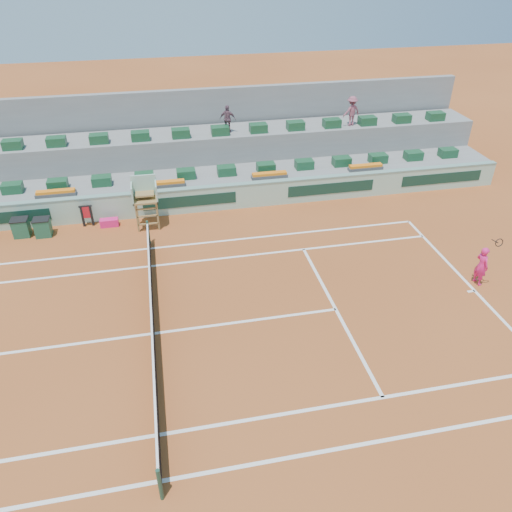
% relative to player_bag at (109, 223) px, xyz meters
% --- Properties ---
extents(ground, '(90.00, 90.00, 0.00)m').
position_rel_player_bag_xyz_m(ground, '(1.76, -7.85, -0.18)').
color(ground, '#96451D').
rests_on(ground, ground).
extents(seating_tier_lower, '(36.00, 4.00, 1.20)m').
position_rel_player_bag_xyz_m(seating_tier_lower, '(1.76, 2.85, 0.42)').
color(seating_tier_lower, gray).
rests_on(seating_tier_lower, ground).
extents(seating_tier_upper, '(36.00, 2.40, 2.60)m').
position_rel_player_bag_xyz_m(seating_tier_upper, '(1.76, 4.45, 1.12)').
color(seating_tier_upper, gray).
rests_on(seating_tier_upper, ground).
extents(stadium_back_wall, '(36.00, 0.40, 4.40)m').
position_rel_player_bag_xyz_m(stadium_back_wall, '(1.76, 6.05, 2.02)').
color(stadium_back_wall, gray).
rests_on(stadium_back_wall, ground).
extents(player_bag, '(0.81, 0.36, 0.36)m').
position_rel_player_bag_xyz_m(player_bag, '(0.00, 0.00, 0.00)').
color(player_bag, '#F11F74').
rests_on(player_bag, ground).
extents(spectator_mid, '(0.89, 0.57, 1.41)m').
position_rel_player_bag_xyz_m(spectator_mid, '(6.22, 4.13, 3.12)').
color(spectator_mid, '#6D4957').
rests_on(spectator_mid, seating_tier_upper).
extents(spectator_right, '(1.12, 0.83, 1.55)m').
position_rel_player_bag_xyz_m(spectator_right, '(12.84, 3.93, 3.19)').
color(spectator_right, '#914858').
rests_on(spectator_right, seating_tier_upper).
extents(court_lines, '(23.89, 11.09, 0.01)m').
position_rel_player_bag_xyz_m(court_lines, '(1.76, -7.85, -0.18)').
color(court_lines, white).
rests_on(court_lines, ground).
extents(tennis_net, '(0.10, 11.97, 1.10)m').
position_rel_player_bag_xyz_m(tennis_net, '(1.76, -7.85, 0.35)').
color(tennis_net, black).
rests_on(tennis_net, ground).
extents(advertising_hoarding, '(36.00, 0.34, 1.26)m').
position_rel_player_bag_xyz_m(advertising_hoarding, '(1.78, 0.65, 0.45)').
color(advertising_hoarding, '#9EC7AF').
rests_on(advertising_hoarding, ground).
extents(umpire_chair, '(1.10, 0.90, 2.40)m').
position_rel_player_bag_xyz_m(umpire_chair, '(1.76, -0.35, 1.36)').
color(umpire_chair, olive).
rests_on(umpire_chair, ground).
extents(seat_row_lower, '(32.90, 0.60, 0.44)m').
position_rel_player_bag_xyz_m(seat_row_lower, '(1.76, 1.95, 1.24)').
color(seat_row_lower, '#184929').
rests_on(seat_row_lower, seating_tier_lower).
extents(seat_row_upper, '(32.90, 0.60, 0.44)m').
position_rel_player_bag_xyz_m(seat_row_upper, '(1.76, 3.85, 2.64)').
color(seat_row_upper, '#184929').
rests_on(seat_row_upper, seating_tier_upper).
extents(flower_planters, '(26.80, 0.36, 0.28)m').
position_rel_player_bag_xyz_m(flower_planters, '(0.26, 1.15, 1.15)').
color(flower_planters, '#4A4A4A').
rests_on(flower_planters, seating_tier_lower).
extents(drink_cooler_a, '(0.70, 0.61, 0.84)m').
position_rel_player_bag_xyz_m(drink_cooler_a, '(-2.80, -0.30, 0.24)').
color(drink_cooler_a, '#1A4F37').
rests_on(drink_cooler_a, ground).
extents(drink_cooler_b, '(0.72, 0.62, 0.84)m').
position_rel_player_bag_xyz_m(drink_cooler_b, '(-3.73, -0.14, 0.24)').
color(drink_cooler_b, '#1A4F37').
rests_on(drink_cooler_b, ground).
extents(towel_rack, '(0.58, 0.10, 1.03)m').
position_rel_player_bag_xyz_m(towel_rack, '(-0.94, 0.22, 0.42)').
color(towel_rack, black).
rests_on(towel_rack, ground).
extents(tennis_player, '(0.47, 0.88, 2.28)m').
position_rel_player_bag_xyz_m(tennis_player, '(14.00, -7.39, 0.63)').
color(tennis_player, '#F11F74').
rests_on(tennis_player, ground).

